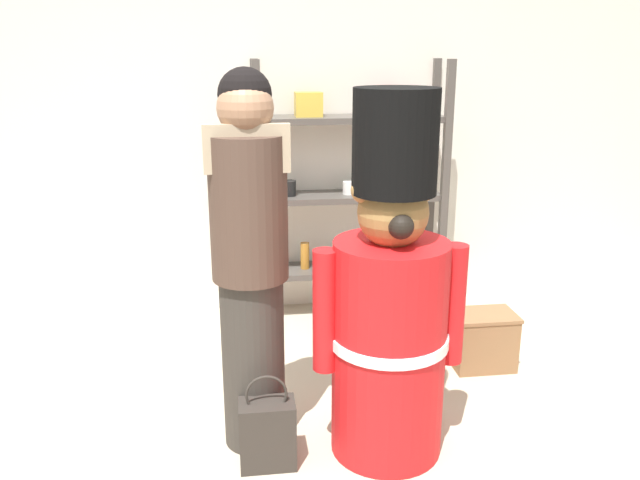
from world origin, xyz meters
name	(u,v)px	position (x,y,z in m)	size (l,w,h in m)	color
back_wall	(268,124)	(0.00, 2.20, 1.30)	(6.40, 0.12, 2.60)	silver
merchandise_shelf	(350,186)	(0.53, 1.98, 0.90)	(1.28, 0.35, 1.73)	#4C4742
teddy_bear_guard	(390,308)	(0.42, 0.34, 0.70)	(0.68, 0.53, 1.64)	red
person_shopper	(250,258)	(-0.18, 0.48, 0.91)	(0.35, 0.34, 1.72)	#38332D
shopping_bag	(267,433)	(-0.13, 0.28, 0.16)	(0.25, 0.15, 0.44)	#332D28
display_crate	(483,340)	(1.16, 1.05, 0.17)	(0.36, 0.26, 0.33)	olive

